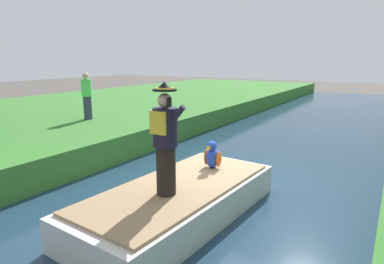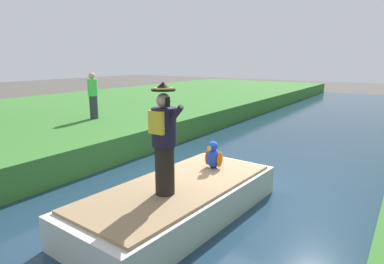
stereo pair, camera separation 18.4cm
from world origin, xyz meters
TOP-DOWN VIEW (x-y plane):
  - ground_plane at (0.00, 0.00)m, footprint 80.00×80.00m
  - canal_water at (0.00, 0.00)m, footprint 6.22×48.00m
  - grass_bank_near at (-8.87, 0.00)m, footprint 11.51×48.00m
  - boat at (0.00, -1.64)m, footprint 2.06×4.30m
  - person_pirate at (0.06, -2.08)m, footprint 0.61×0.42m
  - parrot_plush at (0.05, -0.47)m, footprint 0.36×0.35m
  - person_bystander at (-5.97, 1.57)m, footprint 0.34×0.34m

SIDE VIEW (x-z plane):
  - ground_plane at x=0.00m, z-range 0.00..0.00m
  - canal_water at x=0.00m, z-range 0.00..0.10m
  - boat at x=0.00m, z-range 0.10..0.71m
  - grass_bank_near at x=-8.87m, z-range 0.00..0.84m
  - parrot_plush at x=0.05m, z-range 0.67..1.24m
  - person_pirate at x=0.06m, z-range 0.71..2.56m
  - person_bystander at x=-5.97m, z-range 0.85..2.45m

